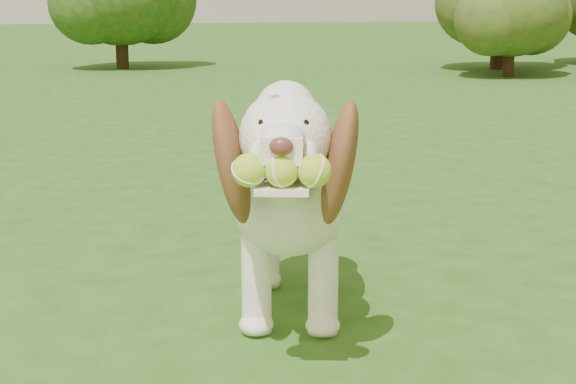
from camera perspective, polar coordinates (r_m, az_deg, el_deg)
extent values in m
plane|color=#264B15|center=(3.06, 9.18, -9.33)|extent=(80.00, 80.00, 0.00)
ellipsoid|color=white|center=(3.21, 0.31, -0.06)|extent=(0.60, 0.83, 0.40)
ellipsoid|color=white|center=(2.92, 0.10, -0.39)|extent=(0.49, 0.49, 0.39)
ellipsoid|color=white|center=(3.47, 0.47, 0.68)|extent=(0.44, 0.44, 0.35)
cylinder|color=white|center=(2.76, -0.03, 1.01)|extent=(0.29, 0.35, 0.30)
sphere|color=white|center=(2.58, -0.17, 3.58)|extent=(0.34, 0.34, 0.27)
sphere|color=white|center=(2.60, -0.15, 5.28)|extent=(0.22, 0.22, 0.18)
cube|color=white|center=(2.43, -0.34, 2.90)|extent=(0.16, 0.19, 0.07)
ellipsoid|color=#592D28|center=(2.35, -0.44, 2.96)|extent=(0.07, 0.06, 0.05)
cube|color=white|center=(2.44, -0.36, 0.32)|extent=(0.19, 0.21, 0.02)
ellipsoid|color=brown|center=(2.62, -3.65, 1.91)|extent=(0.22, 0.25, 0.42)
ellipsoid|color=brown|center=(2.61, 3.35, 1.86)|extent=(0.19, 0.29, 0.42)
cylinder|color=white|center=(3.62, 0.56, 1.90)|extent=(0.12, 0.20, 0.15)
cylinder|color=white|center=(3.03, -2.05, -5.96)|extent=(0.13, 0.13, 0.34)
cylinder|color=white|center=(3.02, 2.28, -6.02)|extent=(0.13, 0.13, 0.34)
cylinder|color=white|center=(3.51, -1.41, -3.39)|extent=(0.13, 0.13, 0.34)
cylinder|color=white|center=(3.50, 2.32, -3.43)|extent=(0.13, 0.13, 0.34)
sphere|color=#BCD837|center=(2.39, -2.55, 1.42)|extent=(0.12, 0.12, 0.09)
sphere|color=#BCD837|center=(2.38, -0.41, 1.40)|extent=(0.12, 0.12, 0.09)
sphere|color=#BCD837|center=(2.38, 1.73, 1.38)|extent=(0.12, 0.12, 0.09)
cylinder|color=#382314|center=(13.44, 14.08, 8.34)|extent=(0.16, 0.16, 0.53)
ellipsoid|color=#1E4114|center=(13.41, 14.24, 11.34)|extent=(1.59, 1.59, 1.35)
cylinder|color=#382314|center=(14.93, 13.36, 9.00)|extent=(0.21, 0.21, 0.66)
cylinder|color=#382314|center=(14.94, -10.68, 9.13)|extent=(0.21, 0.21, 0.67)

